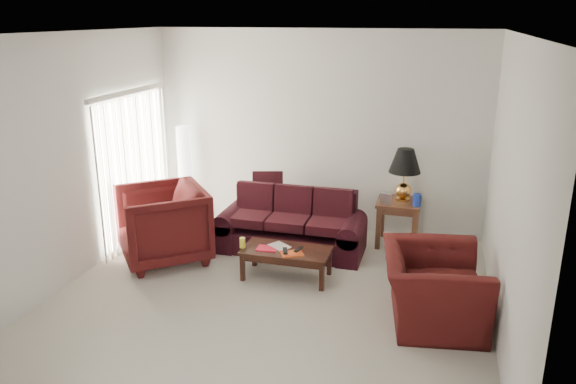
# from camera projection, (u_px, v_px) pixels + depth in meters

# --- Properties ---
(floor) EXTENTS (5.00, 5.00, 0.00)m
(floor) POSITION_uv_depth(u_px,v_px,m) (269.00, 298.00, 6.59)
(floor) COLOR beige
(floor) RESTS_ON ground
(blinds) EXTENTS (0.10, 2.00, 2.16)m
(blinds) POSITION_uv_depth(u_px,v_px,m) (135.00, 167.00, 8.08)
(blinds) COLOR silver
(blinds) RESTS_ON ground
(sofa) EXTENTS (2.11, 1.03, 0.84)m
(sofa) POSITION_uv_depth(u_px,v_px,m) (290.00, 222.00, 7.81)
(sofa) COLOR black
(sofa) RESTS_ON ground
(throw_pillow) EXTENTS (0.50, 0.34, 0.48)m
(throw_pillow) POSITION_uv_depth(u_px,v_px,m) (268.00, 186.00, 8.48)
(throw_pillow) COLOR black
(throw_pillow) RESTS_ON sofa
(end_table) EXTENTS (0.65, 0.65, 0.66)m
(end_table) POSITION_uv_depth(u_px,v_px,m) (398.00, 223.00, 8.05)
(end_table) COLOR #57241E
(end_table) RESTS_ON ground
(table_lamp) EXTENTS (0.48, 0.48, 0.75)m
(table_lamp) POSITION_uv_depth(u_px,v_px,m) (404.00, 175.00, 7.87)
(table_lamp) COLOR gold
(table_lamp) RESTS_ON end_table
(clock) EXTENTS (0.16, 0.11, 0.15)m
(clock) POSITION_uv_depth(u_px,v_px,m) (386.00, 199.00, 7.81)
(clock) COLOR silver
(clock) RESTS_ON end_table
(blue_canister) EXTENTS (0.14, 0.14, 0.17)m
(blue_canister) POSITION_uv_depth(u_px,v_px,m) (417.00, 200.00, 7.72)
(blue_canister) COLOR navy
(blue_canister) RESTS_ON end_table
(picture_frame) EXTENTS (0.18, 0.20, 0.06)m
(picture_frame) POSITION_uv_depth(u_px,v_px,m) (391.00, 191.00, 8.13)
(picture_frame) COLOR silver
(picture_frame) RESTS_ON end_table
(floor_lamp) EXTENTS (0.29, 0.29, 1.55)m
(floor_lamp) POSITION_uv_depth(u_px,v_px,m) (185.00, 173.00, 8.91)
(floor_lamp) COLOR silver
(floor_lamp) RESTS_ON ground
(armchair_left) EXTENTS (1.56, 1.55, 1.02)m
(armchair_left) POSITION_uv_depth(u_px,v_px,m) (162.00, 224.00, 7.48)
(armchair_left) COLOR #3F0E0E
(armchair_left) RESTS_ON ground
(armchair_right) EXTENTS (1.22, 1.35, 0.78)m
(armchair_right) POSITION_uv_depth(u_px,v_px,m) (433.00, 288.00, 6.00)
(armchair_right) COLOR #400F0E
(armchair_right) RESTS_ON ground
(coffee_table) EXTENTS (1.10, 0.55, 0.38)m
(coffee_table) POSITION_uv_depth(u_px,v_px,m) (286.00, 263.00, 7.06)
(coffee_table) COLOR black
(coffee_table) RESTS_ON ground
(magazine_red) EXTENTS (0.27, 0.21, 0.01)m
(magazine_red) POSITION_uv_depth(u_px,v_px,m) (267.00, 248.00, 7.01)
(magazine_red) COLOR red
(magazine_red) RESTS_ON coffee_table
(magazine_white) EXTENTS (0.32, 0.31, 0.01)m
(magazine_white) POSITION_uv_depth(u_px,v_px,m) (279.00, 246.00, 7.07)
(magazine_white) COLOR silver
(magazine_white) RESTS_ON coffee_table
(magazine_orange) EXTENTS (0.32, 0.30, 0.01)m
(magazine_orange) POSITION_uv_depth(u_px,v_px,m) (292.00, 254.00, 6.85)
(magazine_orange) COLOR #CF4818
(magazine_orange) RESTS_ON coffee_table
(remote_a) EXTENTS (0.11, 0.19, 0.02)m
(remote_a) POSITION_uv_depth(u_px,v_px,m) (285.00, 251.00, 6.88)
(remote_a) COLOR black
(remote_a) RESTS_ON coffee_table
(remote_b) EXTENTS (0.09, 0.17, 0.02)m
(remote_b) POSITION_uv_depth(u_px,v_px,m) (298.00, 249.00, 6.93)
(remote_b) COLOR black
(remote_b) RESTS_ON coffee_table
(yellow_glass) EXTENTS (0.10, 0.10, 0.13)m
(yellow_glass) POSITION_uv_depth(u_px,v_px,m) (242.00, 243.00, 7.04)
(yellow_glass) COLOR yellow
(yellow_glass) RESTS_ON coffee_table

